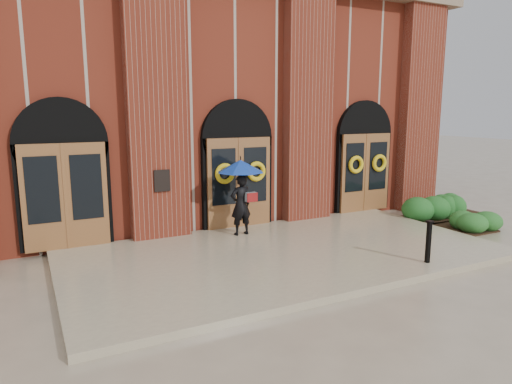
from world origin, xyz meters
TOP-DOWN VIEW (x-y plane):
  - ground at (0.00, 0.00)m, footprint 90.00×90.00m
  - landing at (0.00, 0.15)m, footprint 10.00×5.30m
  - church_building at (0.00, 8.78)m, footprint 16.20×12.53m
  - man_with_umbrella at (-0.33, 1.90)m, footprint 1.31×1.31m
  - metal_post at (2.29, -1.98)m, footprint 0.13×0.13m
  - hedge_wall_right at (6.60, 1.28)m, footprint 2.79×1.12m
  - hedge_front_right at (5.72, 0.00)m, footprint 1.48×1.27m

SIDE VIEW (x-z plane):
  - ground at x=0.00m, z-range 0.00..0.00m
  - landing at x=0.00m, z-range 0.00..0.15m
  - hedge_front_right at x=5.72m, z-range 0.00..0.52m
  - hedge_wall_right at x=6.60m, z-range 0.00..0.72m
  - metal_post at x=2.29m, z-range 0.17..1.10m
  - man_with_umbrella at x=-0.33m, z-range 0.55..2.53m
  - church_building at x=0.00m, z-range 0.00..7.00m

